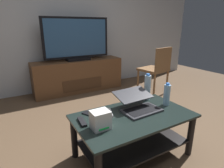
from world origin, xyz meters
name	(u,v)px	position (x,y,z in m)	size (l,w,h in m)	color
ground_plane	(141,152)	(0.00, 0.00, 0.00)	(7.68, 7.68, 0.00)	brown
back_wall	(63,15)	(0.00, 2.41, 1.40)	(6.40, 0.12, 2.80)	silver
coffee_table	(133,128)	(-0.10, 0.01, 0.30)	(1.08, 0.62, 0.44)	black
media_cabinet	(79,76)	(0.12, 2.09, 0.30)	(1.68, 0.44, 0.60)	brown
television	(77,40)	(0.12, 2.06, 0.97)	(1.22, 0.20, 0.77)	black
dining_chair	(157,68)	(1.29, 1.20, 0.50)	(0.51, 0.51, 0.86)	brown
laptop	(138,104)	(0.01, 0.09, 0.49)	(0.38, 0.38, 0.16)	#333338
router_box	(100,120)	(-0.46, -0.04, 0.51)	(0.14, 0.12, 0.15)	white
water_bottle_near	(147,87)	(0.26, 0.25, 0.57)	(0.07, 0.07, 0.29)	silver
water_bottle_far	(167,95)	(0.33, 0.03, 0.55)	(0.06, 0.06, 0.23)	#99C6E5
cell_phone	(90,114)	(-0.44, 0.22, 0.44)	(0.07, 0.14, 0.01)	black
tv_remote	(109,113)	(-0.28, 0.14, 0.45)	(0.04, 0.16, 0.02)	#99999E
soundbar_remote	(82,122)	(-0.56, 0.11, 0.45)	(0.04, 0.16, 0.02)	black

